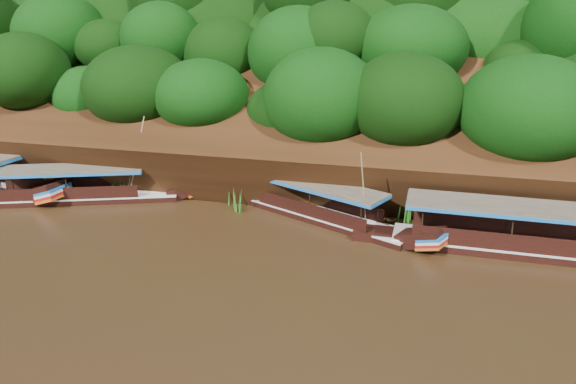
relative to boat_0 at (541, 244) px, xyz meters
name	(u,v)px	position (x,y,z in m)	size (l,w,h in m)	color
ground	(278,285)	(-12.71, -6.55, -0.60)	(160.00, 160.00, 0.00)	black
riverbank	(347,135)	(-12.72, 16.17, 1.29)	(120.00, 30.06, 19.40)	black
boat_0	(541,244)	(0.00, 0.00, 0.00)	(16.43, 3.20, 6.62)	black
boat_1	(337,216)	(-11.21, 1.55, -0.09)	(12.64, 7.25, 5.60)	black
boat_2	(95,193)	(-27.63, 1.76, -0.08)	(14.41, 6.77, 6.02)	black
reeds	(275,198)	(-15.39, 2.82, 0.27)	(50.76, 2.35, 1.93)	#29741D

